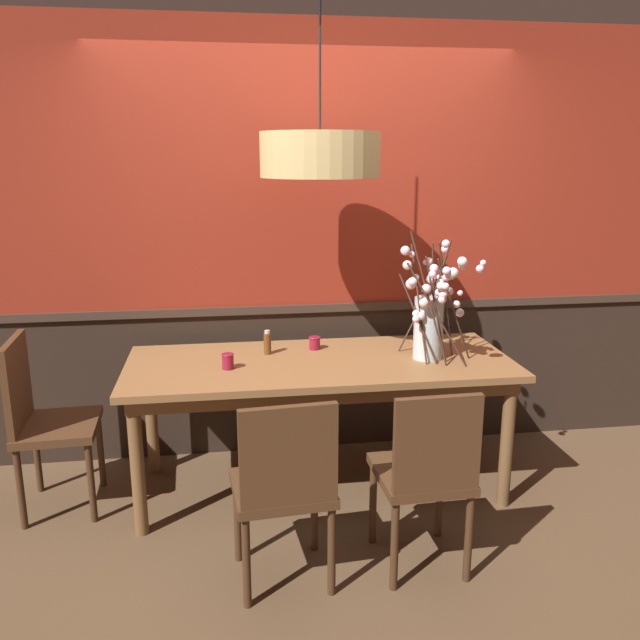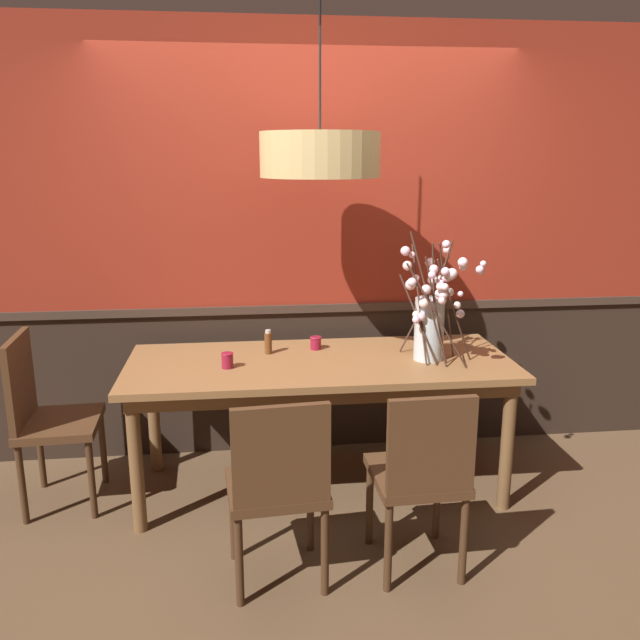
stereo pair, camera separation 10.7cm
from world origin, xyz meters
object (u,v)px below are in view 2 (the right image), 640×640
Objects in this scene: chair_far_side_left at (267,360)px; chair_near_side_left at (278,482)px; vase_with_blossoms at (431,319)px; candle_holder_nearer_edge at (316,343)px; candle_holder_nearer_center at (227,360)px; dining_table at (320,374)px; chair_near_side_right at (421,472)px; pendant_lamp at (319,155)px; chair_head_west_end at (44,411)px; condiment_bottle at (268,342)px.

chair_near_side_left is at bearing -90.48° from chair_far_side_left.
vase_with_blossoms is (0.88, 0.79, 0.50)m from chair_near_side_left.
chair_far_side_left reaches higher than candle_holder_nearer_edge.
chair_far_side_left reaches higher than candle_holder_nearer_center.
candle_holder_nearer_edge is at bearing 89.83° from dining_table.
pendant_lamp is at bearing 113.18° from chair_near_side_right.
vase_with_blossoms is 9.59× the size of candle_holder_nearer_edge.
chair_near_side_left reaches higher than chair_far_side_left.
candle_holder_nearer_edge is at bearing 8.21° from chair_head_west_end.
chair_head_west_end is (-1.50, -0.00, -0.15)m from dining_table.
chair_near_side_left is 1.03× the size of pendant_lamp.
chair_near_side_left is at bearing -104.65° from candle_holder_nearer_edge.
condiment_bottle reaches higher than chair_far_side_left.
chair_near_side_left is (-0.28, -0.87, -0.19)m from dining_table.
chair_head_west_end is 1.06× the size of chair_near_side_right.
condiment_bottle is (-0.01, -0.70, 0.33)m from chair_far_side_left.
chair_far_side_left is at bearing 110.20° from chair_near_side_right.
chair_far_side_left is 1.23× the size of vase_with_blossoms.
chair_far_side_left is at bearing 112.63° from candle_holder_nearer_edge.
vase_with_blossoms is at bearing -47.18° from chair_far_side_left.
chair_head_west_end is at bearing 144.37° from chair_near_side_left.
vase_with_blossoms is at bearing -26.00° from candle_holder_nearer_edge.
chair_near_side_left reaches higher than candle_holder_nearer_center.
chair_far_side_left is (-0.27, 0.86, -0.18)m from dining_table.
chair_far_side_left reaches higher than dining_table.
pendant_lamp reaches higher than candle_holder_nearer_center.
chair_near_side_right is 6.48× the size of condiment_bottle.
dining_table is 1.50m from chair_head_west_end.
chair_head_west_end reaches higher than candle_holder_nearer_edge.
chair_head_west_end is (-1.23, -0.86, 0.03)m from chair_far_side_left.
chair_head_west_end is 11.46× the size of candle_holder_nearer_center.
candle_holder_nearer_edge is 0.09× the size of pendant_lamp.
condiment_bottle is at bearing 150.23° from dining_table.
chair_far_side_left is 1.01m from candle_holder_nearer_center.
chair_near_side_right is 1.20m from candle_holder_nearer_center.
chair_head_west_end is at bearing -179.96° from dining_table.
chair_near_side_left is 6.47× the size of condiment_bottle.
chair_near_side_right is (1.85, -0.84, -0.03)m from chair_head_west_end.
candle_holder_nearer_edge is (0.00, 0.21, 0.12)m from dining_table.
condiment_bottle reaches higher than chair_near_side_left.
chair_near_side_right reaches higher than dining_table.
dining_table is 0.93m from chair_near_side_left.
chair_head_west_end is at bearing -172.45° from condiment_bottle.
chair_far_side_left is 11.80× the size of candle_holder_nearer_edge.
candle_holder_nearer_edge is at bearing 75.35° from chair_near_side_left.
pendant_lamp reaches higher than candle_holder_nearer_edge.
dining_table is at bearing 113.01° from chair_near_side_right.
chair_head_west_end reaches higher than chair_far_side_left.
condiment_bottle is (0.23, 0.24, 0.02)m from candle_holder_nearer_center.
dining_table is at bearing -29.77° from condiment_bottle.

